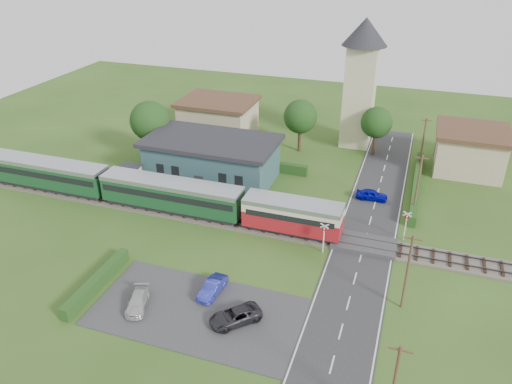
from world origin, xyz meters
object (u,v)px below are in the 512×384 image
(house_west, at_px, (218,117))
(house_east, at_px, (470,150))
(crossing_signal_far, at_px, (406,222))
(car_on_road, at_px, (372,195))
(pedestrian_near, at_px, (264,201))
(car_park_dark, at_px, (235,316))
(train, at_px, (146,190))
(pedestrian_far, at_px, (160,184))
(church_tower, at_px, (361,74))
(equipment_hut, at_px, (131,176))
(car_park_silver, at_px, (138,301))
(station_building, at_px, (212,159))
(car_park_blue, at_px, (213,288))
(crossing_signal_near, at_px, (324,234))

(house_west, height_order, house_east, same)
(crossing_signal_far, relative_size, car_on_road, 0.93)
(pedestrian_near, bearing_deg, car_park_dark, 115.17)
(train, relative_size, car_on_road, 12.21)
(house_west, bearing_deg, car_on_road, -28.30)
(car_park_dark, relative_size, pedestrian_far, 2.47)
(house_west, bearing_deg, church_tower, 8.53)
(house_east, bearing_deg, equipment_hut, -153.68)
(church_tower, xyz_separation_m, car_park_dark, (-3.11, -40.15, -9.56))
(car_park_dark, xyz_separation_m, pedestrian_near, (-3.26, 17.39, 0.67))
(car_park_silver, xyz_separation_m, car_park_dark, (8.23, 0.91, 0.04))
(station_building, height_order, crossing_signal_far, station_building)
(car_park_blue, relative_size, car_park_silver, 0.98)
(house_east, bearing_deg, pedestrian_far, -151.30)
(equipment_hut, xyz_separation_m, crossing_signal_near, (24.40, -5.61, 0.39))
(train, distance_m, crossing_signal_near, 20.63)
(house_east, relative_size, car_park_dark, 2.10)
(house_east, height_order, pedestrian_far, house_east)
(train, bearing_deg, car_park_dark, -41.52)
(house_west, relative_size, car_park_silver, 2.92)
(crossing_signal_near, height_order, car_park_dark, crossing_signal_near)
(crossing_signal_far, relative_size, car_park_dark, 0.78)
(train, height_order, car_park_silver, train)
(car_on_road, bearing_deg, equipment_hut, 100.86)
(crossing_signal_near, height_order, car_on_road, crossing_signal_near)
(house_east, relative_size, pedestrian_far, 5.20)
(pedestrian_far, bearing_deg, station_building, -15.69)
(train, height_order, crossing_signal_near, train)
(station_building, xyz_separation_m, house_west, (-5.00, 14.01, 0.10))
(train, distance_m, car_park_silver, 17.01)
(church_tower, distance_m, house_east, 17.21)
(equipment_hut, bearing_deg, station_building, 35.92)
(house_east, relative_size, crossing_signal_far, 2.69)
(car_on_road, bearing_deg, house_east, -43.54)
(pedestrian_near, bearing_deg, house_west, -40.84)
(train, height_order, crossing_signal_far, train)
(train, bearing_deg, car_on_road, 22.63)
(train, relative_size, house_west, 4.00)
(house_east, bearing_deg, house_west, 178.36)
(station_building, height_order, train, station_building)
(crossing_signal_far, bearing_deg, house_west, 144.23)
(church_tower, distance_m, car_park_silver, 43.66)
(car_park_blue, height_order, car_park_dark, car_park_blue)
(house_east, distance_m, crossing_signal_far, 20.64)
(church_tower, bearing_deg, crossing_signal_near, -87.18)
(car_park_silver, bearing_deg, car_park_blue, 16.72)
(pedestrian_near, bearing_deg, station_building, -19.13)
(crossing_signal_far, distance_m, car_park_blue, 20.35)
(station_building, bearing_deg, church_tower, 48.59)
(crossing_signal_near, bearing_deg, church_tower, 92.82)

